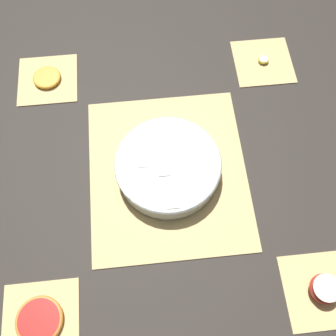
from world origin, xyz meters
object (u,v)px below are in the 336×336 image
Objects in this scene: apple_half at (325,289)px; banana_coin_single at (264,60)px; orange_slice_whole at (47,78)px; fruit_salad_bowl at (168,167)px; grapefruit_slice at (39,320)px.

apple_half is 0.63m from banana_coin_single.
fruit_salad_bowl is at bearing 43.88° from orange_slice_whole.
orange_slice_whole is 0.61m from banana_coin_single.
fruit_salad_bowl reaches higher than orange_slice_whole.
banana_coin_single is at bearing 135.99° from grapefruit_slice.
fruit_salad_bowl is 0.44m from apple_half.
orange_slice_whole is 0.63m from grapefruit_slice.
apple_half is at bearing 44.01° from orange_slice_whole.
orange_slice_whole is (-0.63, -0.61, -0.01)m from apple_half.
apple_half is 0.84× the size of orange_slice_whole.
fruit_salad_bowl is 8.66× the size of banana_coin_single.
fruit_salad_bowl reaches higher than banana_coin_single.
orange_slice_whole is 2.58× the size of banana_coin_single.
banana_coin_single is 0.29× the size of grapefruit_slice.
fruit_salad_bowl is 3.36× the size of orange_slice_whole.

